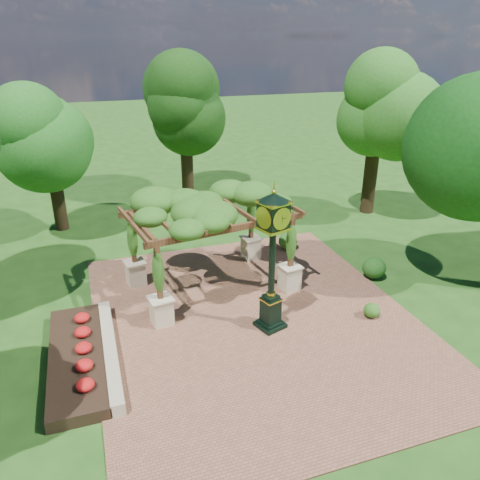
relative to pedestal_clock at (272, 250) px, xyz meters
name	(u,v)px	position (x,y,z in m)	size (l,w,h in m)	color
ground	(266,336)	(-0.30, -0.41, -2.70)	(120.00, 120.00, 0.00)	#1E4714
brick_plaza	(255,319)	(-0.30, 0.59, -2.68)	(10.00, 12.00, 0.04)	brown
border_wall	(110,351)	(-4.90, 0.09, -2.50)	(0.35, 5.00, 0.40)	#C6B793
flower_bed	(77,358)	(-5.80, 0.09, -2.52)	(1.50, 5.00, 0.36)	red
pedestal_clock	(272,250)	(0.00, 0.00, 0.00)	(1.12, 1.12, 4.51)	black
pergola	(210,213)	(-1.04, 3.10, 0.20)	(6.07, 4.33, 3.53)	beige
sundial	(212,219)	(0.49, 8.53, -2.22)	(0.78, 0.78, 1.11)	gray
shrub_front	(372,310)	(3.34, -0.55, -2.42)	(0.54, 0.54, 0.48)	#2B5E1B
shrub_mid	(374,268)	(4.96, 1.80, -2.26)	(0.88, 0.88, 0.79)	#1C4C15
shrub_back	(288,241)	(2.93, 5.24, -2.30)	(0.80, 0.80, 0.72)	#2D611C
tree_west_far	(46,125)	(-6.30, 10.87, 2.20)	(3.80, 3.80, 7.14)	black
tree_north	(184,97)	(0.53, 13.84, 2.79)	(4.09, 4.09, 8.01)	#342314
tree_east_far	(379,99)	(8.80, 8.27, 3.02)	(4.04, 4.04, 8.35)	#322213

